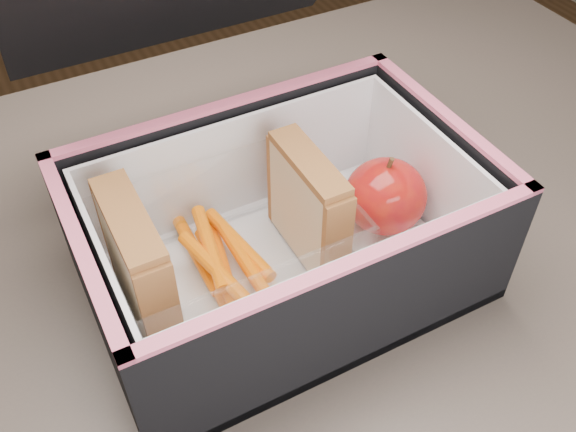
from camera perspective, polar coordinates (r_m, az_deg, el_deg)
name	(u,v)px	position (r m, az deg, el deg)	size (l,w,h in m)	color
kitchen_table	(254,342)	(0.64, -3.03, -11.09)	(1.20, 0.80, 0.75)	brown
lunch_bag	(280,220)	(0.52, -0.76, -0.32)	(0.32, 0.34, 0.28)	black
plastic_tub	(229,249)	(0.52, -5.28, -2.90)	(0.19, 0.14, 0.08)	white
sandwich_left	(139,266)	(0.50, -13.12, -4.35)	(0.03, 0.10, 0.11)	tan
sandwich_right	(308,206)	(0.53, 1.78, 0.86)	(0.03, 0.09, 0.10)	tan
carrot_sticks	(222,265)	(0.54, -5.89, -4.31)	(0.06, 0.16, 0.03)	#FF6800
paper_napkin	(379,229)	(0.59, 8.07, -1.13)	(0.07, 0.08, 0.01)	white
red_apple	(385,196)	(0.57, 8.66, 1.76)	(0.09, 0.09, 0.08)	maroon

